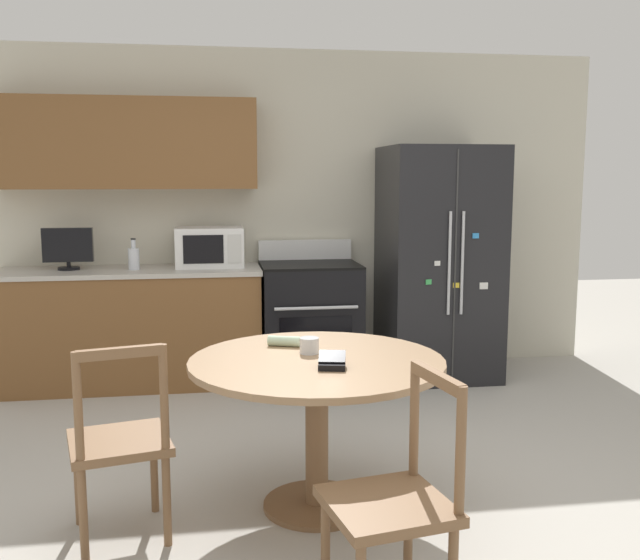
% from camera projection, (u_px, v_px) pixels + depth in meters
% --- Properties ---
extents(ground_plane, '(14.00, 14.00, 0.00)m').
position_uv_depth(ground_plane, '(344.00, 507.00, 3.46)').
color(ground_plane, '#B2ADA3').
extents(back_wall, '(5.20, 0.44, 2.60)m').
position_uv_depth(back_wall, '(248.00, 196.00, 5.75)').
color(back_wall, beige).
rests_on(back_wall, ground_plane).
extents(kitchen_counter, '(1.98, 0.64, 0.90)m').
position_uv_depth(kitchen_counter, '(132.00, 327.00, 5.45)').
color(kitchen_counter, brown).
rests_on(kitchen_counter, ground_plane).
extents(refrigerator, '(0.87, 0.80, 1.83)m').
position_uv_depth(refrigerator, '(438.00, 263.00, 5.65)').
color(refrigerator, black).
rests_on(refrigerator, ground_plane).
extents(oven_range, '(0.76, 0.68, 1.08)m').
position_uv_depth(oven_range, '(310.00, 320.00, 5.63)').
color(oven_range, black).
rests_on(oven_range, ground_plane).
extents(microwave, '(0.52, 0.37, 0.31)m').
position_uv_depth(microwave, '(210.00, 247.00, 5.52)').
color(microwave, white).
rests_on(microwave, kitchen_counter).
extents(countertop_tv, '(0.36, 0.16, 0.31)m').
position_uv_depth(countertop_tv, '(68.00, 247.00, 5.32)').
color(countertop_tv, black).
rests_on(countertop_tv, kitchen_counter).
extents(counter_bottle, '(0.08, 0.08, 0.24)m').
position_uv_depth(counter_bottle, '(134.00, 258.00, 5.34)').
color(counter_bottle, silver).
rests_on(counter_bottle, kitchen_counter).
extents(dining_table, '(1.21, 1.21, 0.74)m').
position_uv_depth(dining_table, '(317.00, 388.00, 3.38)').
color(dining_table, '#997551').
rests_on(dining_table, ground_plane).
extents(dining_chair_left, '(0.50, 0.50, 0.90)m').
position_uv_depth(dining_chair_left, '(120.00, 444.00, 3.11)').
color(dining_chair_left, brown).
rests_on(dining_chair_left, ground_plane).
extents(dining_chair_near, '(0.49, 0.49, 0.90)m').
position_uv_depth(dining_chair_near, '(395.00, 503.00, 2.55)').
color(dining_chair_near, brown).
rests_on(dining_chair_near, ground_plane).
extents(candle_glass, '(0.09, 0.09, 0.08)m').
position_uv_depth(candle_glass, '(309.00, 346.00, 3.46)').
color(candle_glass, silver).
rests_on(candle_glass, dining_table).
extents(folded_napkin, '(0.17, 0.10, 0.05)m').
position_uv_depth(folded_napkin, '(284.00, 341.00, 3.61)').
color(folded_napkin, beige).
rests_on(folded_napkin, dining_table).
extents(wallet, '(0.14, 0.15, 0.07)m').
position_uv_depth(wallet, '(332.00, 362.00, 3.20)').
color(wallet, black).
rests_on(wallet, dining_table).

